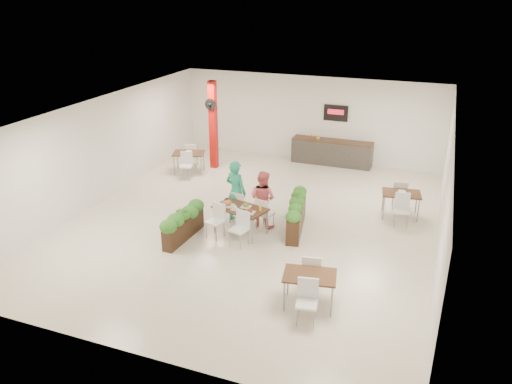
# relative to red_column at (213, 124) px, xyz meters

# --- Properties ---
(ground) EXTENTS (12.00, 12.00, 0.00)m
(ground) POSITION_rel_red_column_xyz_m (3.00, -3.79, -1.64)
(ground) COLOR beige
(ground) RESTS_ON ground
(room_shell) EXTENTS (10.10, 12.10, 3.22)m
(room_shell) POSITION_rel_red_column_xyz_m (3.00, -3.79, 0.36)
(room_shell) COLOR white
(room_shell) RESTS_ON ground
(red_column) EXTENTS (0.40, 0.41, 3.20)m
(red_column) POSITION_rel_red_column_xyz_m (0.00, 0.00, 0.00)
(red_column) COLOR #AC0F0B
(red_column) RESTS_ON ground
(service_counter) EXTENTS (3.00, 0.64, 2.20)m
(service_counter) POSITION_rel_red_column_xyz_m (4.00, 1.86, -1.15)
(service_counter) COLOR #2B2826
(service_counter) RESTS_ON ground
(main_table) EXTENTS (1.59, 1.88, 0.92)m
(main_table) POSITION_rel_red_column_xyz_m (2.92, -4.59, -1.01)
(main_table) COLOR black
(main_table) RESTS_ON ground
(diner_man) EXTENTS (0.75, 0.59, 1.81)m
(diner_man) POSITION_rel_red_column_xyz_m (2.53, -3.93, -0.74)
(diner_man) COLOR #239871
(diner_man) RESTS_ON ground
(diner_woman) EXTENTS (0.92, 0.79, 1.62)m
(diner_woman) POSITION_rel_red_column_xyz_m (3.33, -3.93, -0.83)
(diner_woman) COLOR #EB686E
(diner_woman) RESTS_ON ground
(planter_left) EXTENTS (0.47, 1.80, 0.94)m
(planter_left) POSITION_rel_red_column_xyz_m (1.64, -5.44, -1.15)
(planter_left) COLOR black
(planter_left) RESTS_ON ground
(planter_right) EXTENTS (0.72, 2.13, 1.13)m
(planter_right) POSITION_rel_red_column_xyz_m (4.30, -3.85, -1.13)
(planter_right) COLOR black
(planter_right) RESTS_ON ground
(side_table_a) EXTENTS (1.26, 1.67, 0.92)m
(side_table_a) POSITION_rel_red_column_xyz_m (-0.61, -0.83, -1.02)
(side_table_a) COLOR black
(side_table_a) RESTS_ON ground
(side_table_b) EXTENTS (1.18, 1.67, 0.92)m
(side_table_b) POSITION_rel_red_column_xyz_m (6.89, -1.99, -1.02)
(side_table_b) COLOR black
(side_table_b) RESTS_ON ground
(side_table_c) EXTENTS (1.20, 1.67, 0.92)m
(side_table_c) POSITION_rel_red_column_xyz_m (5.55, -7.19, -1.03)
(side_table_c) COLOR black
(side_table_c) RESTS_ON ground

